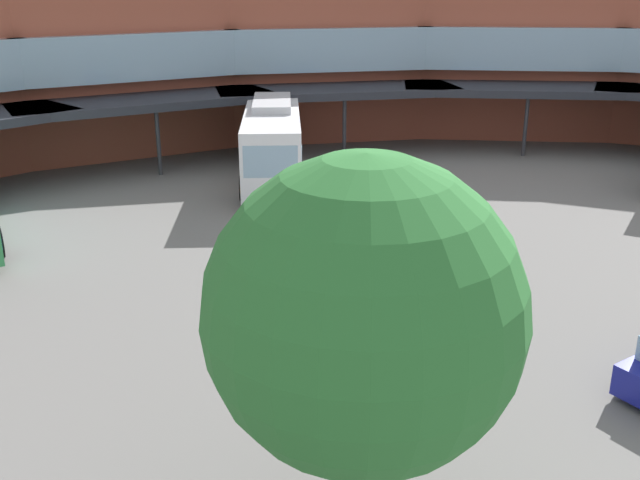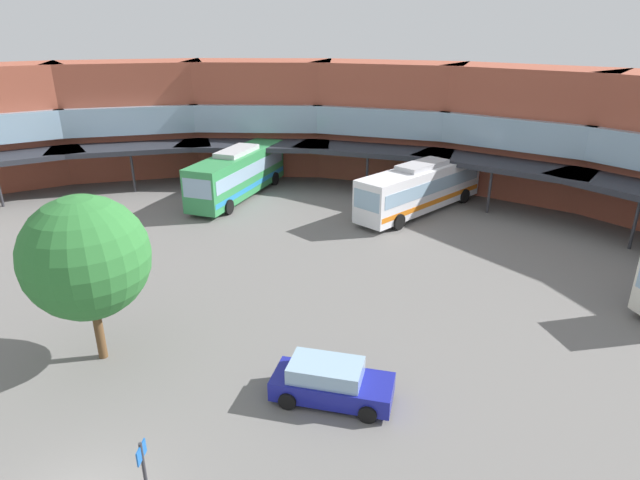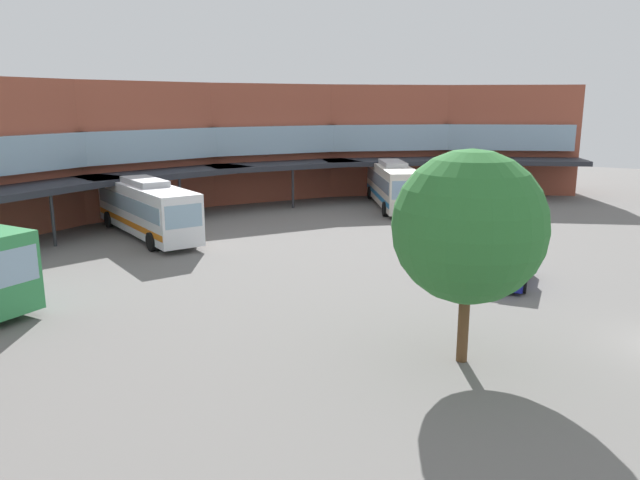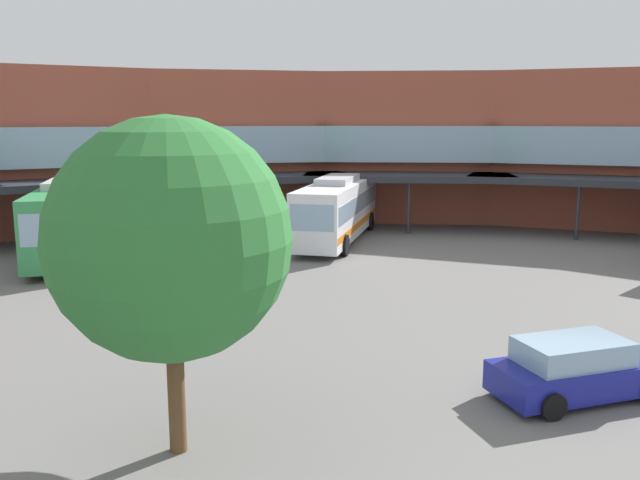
# 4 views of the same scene
# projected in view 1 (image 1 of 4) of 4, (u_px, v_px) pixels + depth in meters

# --- Properties ---
(station_building) EXTENTS (82.75, 36.05, 9.84)m
(station_building) POSITION_uv_depth(u_px,v_px,m) (182.00, 82.00, 30.74)
(station_building) COLOR #9E4C38
(station_building) RESTS_ON ground
(bus_1) EXTENTS (7.54, 11.91, 3.68)m
(bus_1) POSITION_uv_depth(u_px,v_px,m) (273.00, 138.00, 35.02)
(bus_1) COLOR white
(bus_1) RESTS_ON ground
(plaza_tree) EXTENTS (4.91, 4.91, 6.99)m
(plaza_tree) POSITION_uv_depth(u_px,v_px,m) (363.00, 314.00, 11.04)
(plaza_tree) COLOR brown
(plaza_tree) RESTS_ON ground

